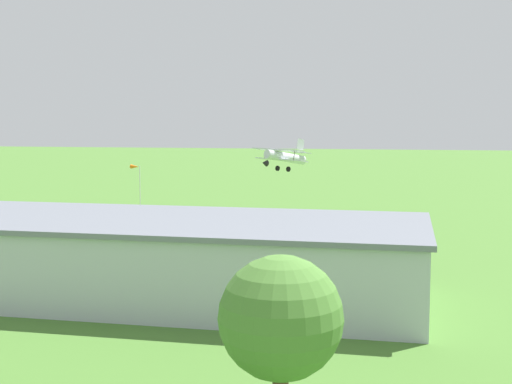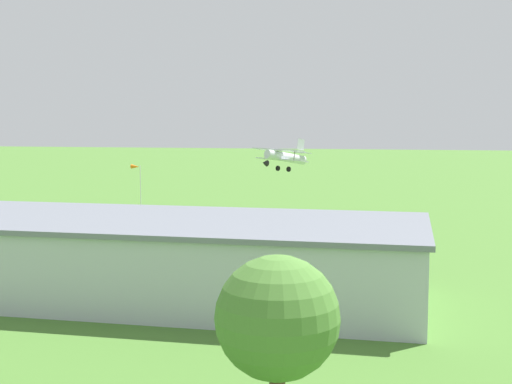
% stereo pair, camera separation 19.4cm
% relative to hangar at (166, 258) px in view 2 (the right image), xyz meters
% --- Properties ---
extents(ground_plane, '(400.00, 400.00, 0.00)m').
position_rel_hangar_xyz_m(ground_plane, '(-2.18, -38.33, -2.80)').
color(ground_plane, '#47752D').
extents(hangar, '(36.13, 14.89, 5.57)m').
position_rel_hangar_xyz_m(hangar, '(0.00, 0.00, 0.00)').
color(hangar, '#B7BCC6').
rests_on(hangar, ground_plane).
extents(biplane, '(7.39, 7.26, 3.92)m').
position_rel_hangar_xyz_m(biplane, '(-2.70, -37.53, 5.06)').
color(biplane, silver).
extents(person_walking_on_apron, '(0.44, 0.44, 1.71)m').
position_rel_hangar_xyz_m(person_walking_on_apron, '(-17.86, -13.38, -1.94)').
color(person_walking_on_apron, '#72338C').
rests_on(person_walking_on_apron, ground_plane).
extents(person_near_hangar_door, '(0.51, 0.51, 1.60)m').
position_rel_hangar_xyz_m(person_near_hangar_door, '(-13.18, -14.06, -2.00)').
color(person_near_hangar_door, '#3F3F47').
rests_on(person_near_hangar_door, ground_plane).
extents(tree_near_perimeter_road, '(4.72, 4.72, 7.44)m').
position_rel_hangar_xyz_m(tree_near_perimeter_road, '(-11.17, 20.87, 2.24)').
color(tree_near_perimeter_road, brown).
rests_on(tree_near_perimeter_road, ground_plane).
extents(windsock, '(1.47, 0.97, 6.05)m').
position_rel_hangar_xyz_m(windsock, '(19.46, -46.72, 2.52)').
color(windsock, silver).
rests_on(windsock, ground_plane).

